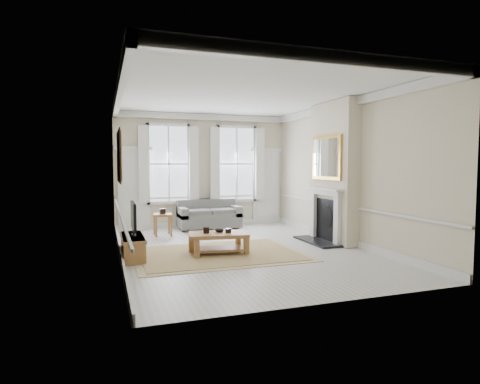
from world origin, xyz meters
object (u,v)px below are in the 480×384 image
object	(u,v)px
side_table	(163,218)
coffee_table	(218,237)
sofa	(209,216)
tv_stand	(133,247)

from	to	relation	value
side_table	coffee_table	distance (m)	2.75
sofa	coffee_table	size ratio (longest dim) A/B	1.36
side_table	coffee_table	xyz separation A→B (m)	(0.80, -2.63, -0.09)
coffee_table	tv_stand	distance (m)	1.75
sofa	tv_stand	size ratio (longest dim) A/B	1.40
side_table	tv_stand	xyz separation A→B (m)	(-0.94, -2.42, -0.24)
sofa	side_table	xyz separation A→B (m)	(-1.44, -0.72, 0.11)
coffee_table	sofa	bearing A→B (deg)	87.68
side_table	tv_stand	distance (m)	2.61
coffee_table	tv_stand	xyz separation A→B (m)	(-1.73, 0.21, -0.15)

